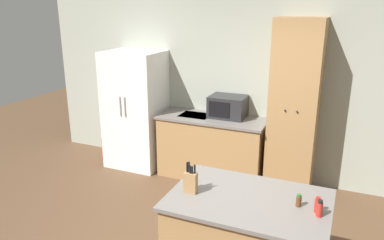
% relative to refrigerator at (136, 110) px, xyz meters
% --- Properties ---
extents(wall_back, '(7.20, 0.06, 2.60)m').
position_rel_refrigerator_xyz_m(wall_back, '(1.93, 0.38, 0.39)').
color(wall_back, '#9EA393').
rests_on(wall_back, ground_plane).
extents(refrigerator, '(0.86, 0.72, 1.82)m').
position_rel_refrigerator_xyz_m(refrigerator, '(0.00, 0.00, 0.00)').
color(refrigerator, white).
rests_on(refrigerator, ground_plane).
extents(back_counter, '(1.58, 0.66, 0.93)m').
position_rel_refrigerator_xyz_m(back_counter, '(1.28, 0.04, -0.44)').
color(back_counter, '#9E7547').
rests_on(back_counter, ground_plane).
extents(pantry_cabinet, '(0.61, 0.57, 2.35)m').
position_rel_refrigerator_xyz_m(pantry_cabinet, '(2.41, 0.07, 0.26)').
color(pantry_cabinet, '#9E7547').
rests_on(pantry_cabinet, ground_plane).
extents(microwave, '(0.51, 0.40, 0.31)m').
position_rel_refrigerator_xyz_m(microwave, '(1.47, 0.13, 0.18)').
color(microwave, '#232326').
rests_on(microwave, back_counter).
extents(knife_block, '(0.11, 0.06, 0.29)m').
position_rel_refrigerator_xyz_m(knife_block, '(1.87, -2.12, 0.11)').
color(knife_block, '#9E7547').
rests_on(knife_block, kitchen_island).
extents(spice_bottle_tall_dark, '(0.04, 0.04, 0.11)m').
position_rel_refrigerator_xyz_m(spice_bottle_tall_dark, '(2.78, -1.99, 0.05)').
color(spice_bottle_tall_dark, '#563319').
rests_on(spice_bottle_tall_dark, kitchen_island).
extents(spice_bottle_short_red, '(0.05, 0.05, 0.13)m').
position_rel_refrigerator_xyz_m(spice_bottle_short_red, '(2.93, -2.02, 0.06)').
color(spice_bottle_short_red, '#B2281E').
rests_on(spice_bottle_short_red, kitchen_island).
extents(spice_bottle_amber_oil, '(0.05, 0.05, 0.14)m').
position_rel_refrigerator_xyz_m(spice_bottle_amber_oil, '(2.95, -2.08, 0.07)').
color(spice_bottle_amber_oil, '#B2281E').
rests_on(spice_bottle_amber_oil, kitchen_island).
extents(fire_extinguisher, '(0.12, 0.12, 0.43)m').
position_rel_refrigerator_xyz_m(fire_extinguisher, '(-0.56, -0.08, -0.72)').
color(fire_extinguisher, red).
rests_on(fire_extinguisher, ground_plane).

